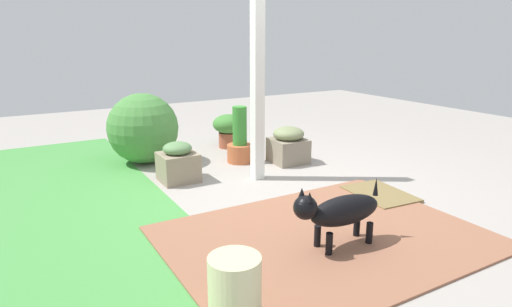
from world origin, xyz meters
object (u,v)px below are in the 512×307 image
Objects in this scene: round_shrub at (143,128)px; ceramic_urn at (235,293)px; doormat at (380,194)px; stone_planter_mid at (178,163)px; terracotta_pot_tall at (240,143)px; dog at (339,211)px; terracotta_pot_broad at (229,128)px; stone_planter_nearest at (288,145)px; porch_pillar at (257,68)px.

round_shrub reaches higher than ceramic_urn.
round_shrub is at bearing 35.72° from doormat.
doormat is at bearing -63.73° from ceramic_urn.
stone_planter_mid is 0.62× the size of terracotta_pot_tall.
dog is at bearing 169.28° from terracotta_pot_tall.
dog is (-2.05, -0.46, 0.09)m from stone_planter_mid.
dog is at bearing -68.48° from ceramic_urn.
terracotta_pot_tall reaches higher than dog.
terracotta_pot_broad reaches higher than ceramic_urn.
ceramic_urn is (-2.78, 1.52, -0.04)m from terracotta_pot_tall.
terracotta_pot_tall is (0.31, -0.91, 0.04)m from stone_planter_mid.
doormat is (-2.44, -0.42, -0.26)m from terracotta_pot_broad.
dog is at bearing 167.98° from terracotta_pot_broad.
ceramic_urn is 0.62× the size of doormat.
stone_planter_nearest reaches higher than ceramic_urn.
porch_pillar is 5.15× the size of terracotta_pot_broad.
porch_pillar is at bearing -33.03° from ceramic_urn.
terracotta_pot_broad is 1.11× the size of ceramic_urn.
porch_pillar is 1.76m from doormat.
terracotta_pot_broad reaches higher than stone_planter_mid.
stone_planter_nearest is 0.97× the size of terracotta_pot_broad.
terracotta_pot_tall is 3.17m from ceramic_urn.
doormat is at bearing -159.93° from terracotta_pot_tall.
terracotta_pot_broad is at bearing -47.46° from stone_planter_mid.
stone_planter_mid is 0.96m from terracotta_pot_tall.
dog is 1.15m from ceramic_urn.
dog is 1.28m from doormat.
stone_planter_nearest is 1.04× the size of stone_planter_mid.
terracotta_pot_tall reaches higher than terracotta_pot_broad.
dog reaches higher than doormat.
terracotta_pot_tall reaches higher than stone_planter_mid.
doormat is (0.64, -1.08, -0.28)m from dog.
terracotta_pot_broad is at bearing -16.19° from terracotta_pot_tall.
porch_pillar reaches higher than ceramic_urn.
porch_pillar reaches higher than stone_planter_mid.
terracotta_pot_tall is 1.50× the size of terracotta_pot_broad.
round_shrub is (1.23, 0.88, -0.76)m from porch_pillar.
terracotta_pot_tall is at bearing 20.07° from doormat.
porch_pillar is at bearing 35.68° from doormat.
porch_pillar is at bearing 165.93° from terracotta_pot_broad.
doormat is at bearing -170.25° from terracotta_pot_broad.
doormat is at bearing -174.82° from stone_planter_nearest.
porch_pillar is 5.72× the size of ceramic_urn.
stone_planter_mid is at bearing 47.44° from doormat.
doormat is (-1.72, -0.63, -0.23)m from terracotta_pot_tall.
terracotta_pot_tall is 1.85m from doormat.
terracotta_pot_tall is 2.40m from dog.
porch_pillar is 3.55× the size of doormat.
dog is at bearing 120.64° from doormat.
terracotta_pot_broad is (0.72, -0.21, 0.03)m from terracotta_pot_tall.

